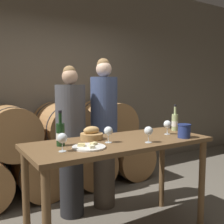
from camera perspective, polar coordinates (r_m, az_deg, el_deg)
stone_wall_back at (r=4.18m, az=-13.55°, el=7.70°), size 10.00×0.12×3.20m
barrel_stack at (r=3.78m, az=-10.59°, el=-7.94°), size 2.75×0.83×1.22m
tasting_table at (r=2.46m, az=1.75°, el=-9.21°), size 1.71×0.70×0.95m
person_left at (r=2.93m, az=-8.94°, el=-6.20°), size 0.32×0.32×1.67m
person_right at (r=3.11m, az=-1.75°, el=-4.33°), size 0.31×0.31×1.77m
wine_bottle_red at (r=2.24m, az=-11.15°, el=-4.72°), size 0.07×0.07×0.30m
wine_bottle_white at (r=3.00m, az=13.52°, el=-2.10°), size 0.07×0.07×0.29m
blue_crock at (r=2.62m, az=15.43°, el=-3.87°), size 0.13×0.13×0.13m
bread_basket at (r=2.46m, az=-4.48°, el=-4.90°), size 0.21×0.21×0.12m
cheese_plate at (r=2.15m, az=-5.06°, el=-7.58°), size 0.27×0.27×0.04m
wine_glass_far_left at (r=2.05m, az=-10.78°, el=-5.68°), size 0.08×0.08×0.15m
wine_glass_left at (r=2.31m, az=-0.81°, el=-4.21°), size 0.08×0.08×0.15m
wine_glass_center at (r=2.34m, az=7.96°, el=-4.16°), size 0.08×0.08×0.15m
wine_glass_right at (r=2.75m, az=11.97°, el=-2.68°), size 0.08×0.08×0.15m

